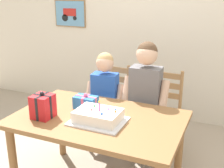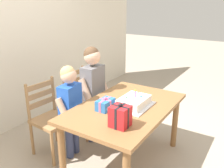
% 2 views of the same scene
% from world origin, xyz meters
% --- Properties ---
extents(ground_plane, '(20.00, 20.00, 0.00)m').
position_xyz_m(ground_plane, '(0.00, 0.00, 0.00)').
color(ground_plane, tan).
extents(back_wall, '(6.40, 0.11, 2.60)m').
position_xyz_m(back_wall, '(-0.00, 1.84, 1.30)').
color(back_wall, silver).
rests_on(back_wall, ground).
extents(dining_table, '(1.43, 0.91, 0.72)m').
position_xyz_m(dining_table, '(0.00, 0.00, 0.63)').
color(dining_table, olive).
rests_on(dining_table, ground).
extents(birthday_cake, '(0.44, 0.34, 0.19)m').
position_xyz_m(birthday_cake, '(0.04, -0.08, 0.77)').
color(birthday_cake, silver).
rests_on(birthday_cake, dining_table).
extents(gift_box_red_large, '(0.17, 0.17, 0.23)m').
position_xyz_m(gift_box_red_large, '(-0.42, -0.18, 0.82)').
color(gift_box_red_large, red).
rests_on(gift_box_red_large, dining_table).
extents(gift_box_beside_cake, '(0.21, 0.14, 0.15)m').
position_xyz_m(gift_box_beside_cake, '(-0.19, 0.14, 0.78)').
color(gift_box_beside_cake, '#286BB7').
rests_on(gift_box_beside_cake, dining_table).
extents(chair_left, '(0.45, 0.45, 0.92)m').
position_xyz_m(chair_left, '(-0.30, 0.86, 0.47)').
color(chair_left, '#A87A4C').
rests_on(chair_left, ground).
extents(chair_right, '(0.44, 0.44, 0.92)m').
position_xyz_m(chair_right, '(0.31, 0.86, 0.47)').
color(chair_right, '#A87A4C').
rests_on(chair_right, ground).
extents(child_older, '(0.46, 0.26, 1.28)m').
position_xyz_m(child_older, '(0.22, 0.61, 0.78)').
color(child_older, '#38426B').
rests_on(child_older, ground).
extents(child_younger, '(0.43, 0.25, 1.14)m').
position_xyz_m(child_younger, '(-0.22, 0.61, 0.69)').
color(child_younger, '#38426B').
rests_on(child_younger, ground).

